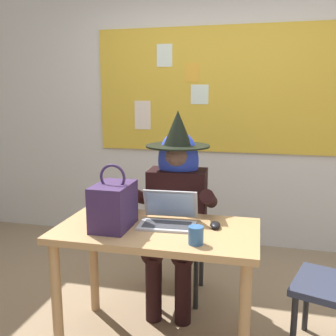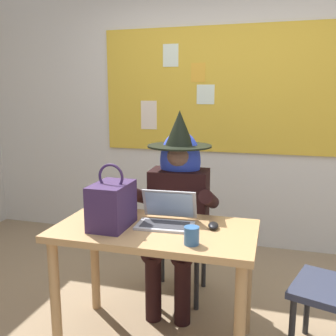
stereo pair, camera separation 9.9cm
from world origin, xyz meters
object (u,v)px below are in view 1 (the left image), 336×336
person_costumed (176,197)px  coffee_mug (196,235)px  desk_main (157,246)px  computer_mouse (215,225)px  laptop (168,217)px  handbag (113,205)px  chair_at_desk (179,228)px

person_costumed → coffee_mug: bearing=16.8°
desk_main → computer_mouse: bearing=13.7°
laptop → handbag: bearing=-160.3°
computer_mouse → coffee_mug: coffee_mug is taller
chair_at_desk → coffee_mug: (0.28, -0.86, 0.29)m
desk_main → chair_at_desk: bearing=91.3°
desk_main → handbag: size_ratio=3.12×
person_costumed → laptop: person_costumed is taller
chair_at_desk → handbag: size_ratio=2.39×
laptop → coffee_mug: laptop is taller
laptop → handbag: size_ratio=0.92×
handbag → person_costumed: bearing=68.7°
laptop → coffee_mug: 0.34m
chair_at_desk → desk_main: bearing=-1.0°
computer_mouse → handbag: bearing=-175.1°
person_costumed → laptop: size_ratio=4.01×
person_costumed → coffee_mug: size_ratio=14.76×
desk_main → chair_at_desk: (-0.02, 0.67, -0.12)m
person_costumed → computer_mouse: size_ratio=13.48×
person_costumed → chair_at_desk: bearing=179.9°
person_costumed → coffee_mug: 0.79m
computer_mouse → handbag: (-0.58, -0.14, 0.12)m
handbag → coffee_mug: handbag is taller
handbag → desk_main: bearing=12.7°
computer_mouse → handbag: handbag is taller
handbag → coffee_mug: bearing=-14.6°
chair_at_desk → handbag: 0.85m
laptop → coffee_mug: (0.21, -0.26, 0.00)m
computer_mouse → coffee_mug: bearing=-112.7°
chair_at_desk → laptop: 0.67m
chair_at_desk → coffee_mug: bearing=15.6°
desk_main → laptop: 0.18m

